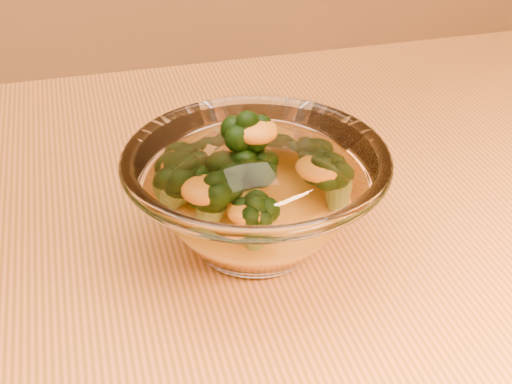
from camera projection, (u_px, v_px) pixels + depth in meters
table at (401, 370)px, 0.55m from camera, size 1.20×0.80×0.75m
glass_bowl at (256, 197)px, 0.50m from camera, size 0.19×0.19×0.08m
cheese_sauce at (256, 217)px, 0.51m from camera, size 0.09×0.09×0.03m
broccoli_heap at (246, 178)px, 0.50m from camera, size 0.12×0.10×0.07m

